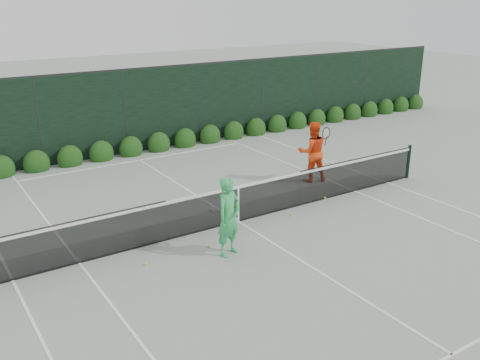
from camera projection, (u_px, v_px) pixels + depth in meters
ground at (238, 222)px, 13.72m from camera, size 80.00×80.00×0.00m
tennis_net at (237, 203)px, 13.53m from camera, size 12.90×0.10×1.07m
player_woman at (229, 217)px, 11.74m from camera, size 0.76×0.62×1.81m
player_man at (312, 152)px, 16.42m from camera, size 1.11×0.99×1.88m
court_lines at (238, 221)px, 13.72m from camera, size 11.03×23.83×0.01m
windscreen_fence at (309, 199)px, 11.08m from camera, size 32.00×21.07×3.06m
hedge_row at (131, 149)px, 19.30m from camera, size 31.66×0.65×0.94m
tennis_balls at (240, 221)px, 13.69m from camera, size 5.95×1.95×0.07m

